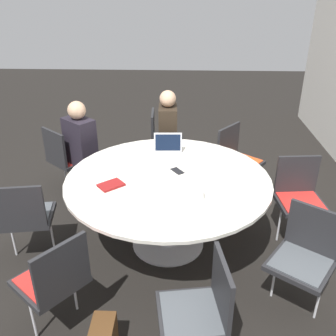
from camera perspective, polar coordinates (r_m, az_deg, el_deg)
name	(u,v)px	position (r m, az deg, el deg)	size (l,w,h in m)	color
ground_plane	(168,243)	(3.83, 0.00, -11.41)	(16.00, 16.00, 0.00)	black
conference_table	(168,190)	(3.48, 0.00, -3.40)	(1.88, 1.88, 0.75)	#B7B7BC
chair_0	(163,137)	(4.96, -0.82, 4.69)	(0.46, 0.44, 0.85)	#262628
chair_1	(65,155)	(4.61, -15.36, 1.86)	(0.60, 0.61, 0.85)	#262628
chair_2	(26,214)	(3.59, -20.88, -6.55)	(0.48, 0.50, 0.85)	#262628
chair_3	(54,277)	(2.85, -16.95, -15.66)	(0.61, 0.60, 0.85)	#262628
chair_4	(201,306)	(2.56, 5.08, -20.26)	(0.50, 0.48, 0.85)	#262628
chair_5	(305,253)	(3.11, 20.15, -12.09)	(0.60, 0.60, 0.85)	#262628
chair_6	(299,194)	(3.88, 19.38, -3.71)	(0.46, 0.48, 0.85)	#262628
chair_7	(236,156)	(4.50, 10.39, 1.80)	(0.61, 0.60, 0.85)	#262628
person_0	(169,130)	(4.67, 0.15, 5.82)	(0.37, 0.27, 1.20)	#2D2319
person_1	(82,144)	(4.38, -13.03, 3.66)	(0.40, 0.42, 1.20)	#231E28
laptop	(168,150)	(3.84, -0.01, 2.72)	(0.25, 0.30, 0.21)	silver
spiral_notebook	(111,185)	(3.32, -8.67, -2.57)	(0.25, 0.26, 0.02)	maroon
coffee_cup	(200,194)	(3.10, 4.84, -3.99)	(0.08, 0.08, 0.08)	white
cell_phone	(177,171)	(3.53, 1.44, -0.45)	(0.15, 0.14, 0.01)	black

